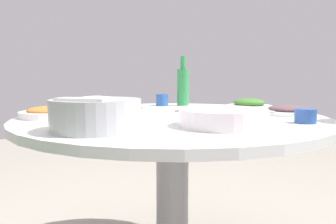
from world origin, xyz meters
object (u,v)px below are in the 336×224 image
Objects in this scene: rice_bowl at (96,114)px; dish_stirfry at (116,104)px; soup_bowl at (223,118)px; tea_cup_far at (306,116)px; green_bottle at (183,86)px; dish_tofu_braise at (49,113)px; tea_cup_near at (162,100)px; dish_shrimp at (128,109)px; round_dining_table at (172,150)px; dish_eggplant at (288,110)px; dish_greens at (249,105)px.

dish_stirfry is (-0.62, -0.47, -0.03)m from rice_bowl.
soup_bowl reaches higher than tea_cup_far.
rice_bowl is at bearing 37.27° from dish_stirfry.
dish_stirfry is 0.40m from green_bottle.
tea_cup_near reaches higher than dish_tofu_braise.
tea_cup_far is (-0.06, 0.76, 0.01)m from dish_shrimp.
dish_stirfry is at bearing -170.44° from dish_tofu_braise.
green_bottle is at bearing 136.33° from dish_stirfry.
dish_tofu_braise is 0.50m from dish_stirfry.
round_dining_table is 4.65× the size of rice_bowl.
dish_stirfry is (-0.34, -0.77, -0.01)m from soup_bowl.
dish_eggplant is 0.26m from tea_cup_far.
dish_eggplant is at bearing 125.66° from round_dining_table.
soup_bowl reaches higher than dish_greens.
tea_cup_near is at bearing -78.71° from dish_greens.
green_bottle reaches higher than dish_eggplant.
tea_cup_near is (-0.37, -0.30, 0.18)m from round_dining_table.
soup_bowl reaches higher than round_dining_table.
soup_bowl is (0.17, 0.30, 0.18)m from round_dining_table.
dish_tofu_braise is 3.36× the size of tea_cup_near.
dish_greens is 0.83× the size of green_bottle.
round_dining_table is 18.38× the size of tea_cup_near.
dish_shrimp is (0.18, 0.23, -0.00)m from dish_stirfry.
tea_cup_near is (-0.54, -0.59, 0.01)m from soup_bowl.
tea_cup_near is (-0.20, 0.18, 0.01)m from dish_stirfry.
tea_cup_near is (0.09, -0.09, -0.08)m from green_bottle.
soup_bowl reaches higher than dish_eggplant.
dish_eggplant is at bearing 75.51° from green_bottle.
round_dining_table is 6.63× the size of dish_shrimp.
dish_stirfry is (-0.17, -0.48, 0.17)m from round_dining_table.
soup_bowl is at bearing 60.52° from round_dining_table.
tea_cup_near is at bearing -160.24° from rice_bowl.
dish_eggplant is at bearing 53.08° from dish_greens.
tea_cup_far is (0.24, 0.11, 0.01)m from dish_eggplant.
dish_eggplant is (-0.47, 0.11, -0.01)m from soup_bowl.
green_bottle is at bearing -167.30° from rice_bowl.
dish_stirfry is at bearing -96.79° from tea_cup_far.
tea_cup_far is (0.32, 0.82, -0.01)m from tea_cup_near.
rice_bowl is at bearing -0.13° from round_dining_table.
rice_bowl reaches higher than dish_shrimp.
tea_cup_far is at bearing 83.21° from dish_stirfry.
rice_bowl is 3.74× the size of tea_cup_far.
green_bottle reaches higher than tea_cup_near.
green_bottle is (-0.46, -0.21, 0.27)m from round_dining_table.
dish_stirfry is at bearing -43.67° from green_bottle.
dish_shrimp is at bearing -106.56° from soup_bowl.
dish_stirfry is at bearing -82.11° from dish_eggplant.
dish_shrimp is 2.77× the size of tea_cup_near.
dish_eggplant is (-0.30, 0.65, 0.00)m from dish_shrimp.
tea_cup_near is at bearing 172.12° from dish_tofu_braise.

